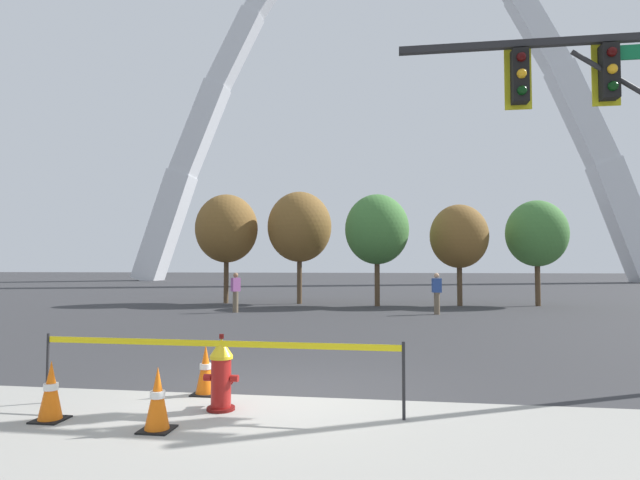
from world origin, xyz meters
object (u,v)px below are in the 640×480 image
(traffic_cone_by_hydrant, at_px, (51,391))
(traffic_cone_mid_sidewalk, at_px, (206,370))
(monument_arch, at_px, (380,104))
(pedestrian_standing_center, at_px, (236,292))
(traffic_cone_curb_edge, at_px, (157,399))
(fire_hydrant, at_px, (221,374))
(traffic_signal_gantry, at_px, (628,130))
(pedestrian_walking_left, at_px, (437,293))

(traffic_cone_by_hydrant, height_order, traffic_cone_mid_sidewalk, same)
(monument_arch, bearing_deg, pedestrian_standing_center, -96.71)
(traffic_cone_curb_edge, xyz_separation_m, pedestrian_standing_center, (-3.64, 14.44, 0.46))
(traffic_cone_mid_sidewalk, height_order, pedestrian_standing_center, pedestrian_standing_center)
(traffic_cone_curb_edge, distance_m, monument_arch, 58.39)
(fire_hydrant, distance_m, monument_arch, 57.49)
(pedestrian_standing_center, bearing_deg, traffic_signal_gantry, -47.93)
(traffic_cone_curb_edge, distance_m, pedestrian_walking_left, 15.36)
(fire_hydrant, height_order, pedestrian_standing_center, pedestrian_standing_center)
(traffic_cone_by_hydrant, height_order, traffic_signal_gantry, traffic_signal_gantry)
(traffic_cone_curb_edge, bearing_deg, fire_hydrant, 64.18)
(traffic_cone_mid_sidewalk, height_order, traffic_cone_curb_edge, same)
(traffic_cone_mid_sidewalk, bearing_deg, traffic_cone_curb_edge, -88.13)
(traffic_cone_curb_edge, relative_size, pedestrian_standing_center, 0.46)
(traffic_cone_mid_sidewalk, xyz_separation_m, monument_arch, (1.14, 53.02, 20.47))
(fire_hydrant, distance_m, traffic_cone_mid_sidewalk, 0.90)
(pedestrian_walking_left, xyz_separation_m, pedestrian_standing_center, (-7.91, -0.31, 0.00))
(fire_hydrant, height_order, traffic_cone_curb_edge, fire_hydrant)
(traffic_signal_gantry, bearing_deg, traffic_cone_curb_edge, -153.16)
(fire_hydrant, relative_size, traffic_cone_curb_edge, 1.36)
(monument_arch, relative_size, pedestrian_walking_left, 38.04)
(traffic_cone_by_hydrant, relative_size, pedestrian_standing_center, 0.46)
(traffic_cone_mid_sidewalk, distance_m, pedestrian_standing_center, 13.29)
(traffic_cone_by_hydrant, xyz_separation_m, pedestrian_walking_left, (5.72, 14.57, 0.46))
(pedestrian_walking_left, height_order, pedestrian_standing_center, same)
(traffic_cone_mid_sidewalk, distance_m, monument_arch, 56.84)
(traffic_cone_by_hydrant, height_order, pedestrian_standing_center, pedestrian_standing_center)
(traffic_cone_mid_sidewalk, distance_m, traffic_cone_curb_edge, 1.65)
(pedestrian_walking_left, bearing_deg, monument_arch, 94.56)
(fire_hydrant, height_order, monument_arch, monument_arch)
(pedestrian_standing_center, bearing_deg, traffic_cone_curb_edge, -75.83)
(traffic_cone_by_hydrant, distance_m, traffic_cone_curb_edge, 1.46)
(fire_hydrant, xyz_separation_m, traffic_signal_gantry, (6.00, 2.35, 3.60))
(traffic_cone_mid_sidewalk, xyz_separation_m, pedestrian_walking_left, (4.32, 13.09, 0.46))
(traffic_cone_by_hydrant, xyz_separation_m, pedestrian_standing_center, (-2.19, 14.27, 0.46))
(monument_arch, height_order, pedestrian_walking_left, monument_arch)
(traffic_cone_by_hydrant, distance_m, pedestrian_standing_center, 14.44)
(pedestrian_walking_left, bearing_deg, traffic_cone_mid_sidewalk, -108.27)
(traffic_cone_by_hydrant, distance_m, pedestrian_walking_left, 15.67)
(traffic_cone_by_hydrant, distance_m, traffic_signal_gantry, 9.26)
(fire_hydrant, xyz_separation_m, monument_arch, (0.64, 53.76, 20.37))
(traffic_cone_by_hydrant, relative_size, traffic_cone_curb_edge, 1.00)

